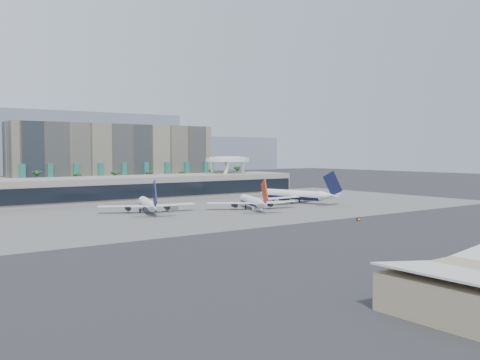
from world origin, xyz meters
TOP-DOWN VIEW (x-y plane):
  - ground at (0.00, 0.00)m, footprint 900.00×900.00m
  - apron_pad at (0.00, 55.00)m, footprint 260.00×130.00m
  - mountain_ridge at (27.88, 470.00)m, footprint 680.00×60.00m
  - hotel at (10.00, 174.41)m, footprint 140.00×30.00m
  - terminal at (0.00, 109.84)m, footprint 170.00×32.50m
  - saucer_structure at (55.00, 116.00)m, footprint 26.00×26.00m
  - palm_row at (7.00, 145.00)m, footprint 157.80×2.80m
  - airliner_left at (-30.37, 50.47)m, footprint 38.30×39.62m
  - airliner_centre at (11.37, 34.96)m, footprint 37.34×38.50m
  - airliner_right at (46.04, 45.01)m, footprint 43.63×45.27m
  - service_vehicle_a at (-19.58, 50.19)m, footprint 4.88×2.71m
  - service_vehicle_b at (10.44, 31.01)m, footprint 3.99×2.66m
  - taxiway_sign at (19.12, -16.90)m, footprint 2.20×0.55m

SIDE VIEW (x-z plane):
  - ground at x=0.00m, z-range 0.00..0.00m
  - apron_pad at x=0.00m, z-range 0.00..0.06m
  - taxiway_sign at x=19.12m, z-range 0.00..0.99m
  - service_vehicle_b at x=10.44m, z-range 0.00..1.91m
  - service_vehicle_a at x=-19.58m, z-range 0.00..2.29m
  - airliner_centre at x=11.37m, z-range -3.48..10.57m
  - airliner_left at x=-30.37m, z-range -3.51..10.66m
  - airliner_right at x=46.04m, z-range -3.95..12.00m
  - terminal at x=0.00m, z-range -0.73..13.77m
  - palm_row at x=7.00m, z-range 3.95..17.05m
  - hotel at x=10.00m, z-range -4.19..37.81m
  - saucer_structure at x=55.00m, z-range 7.51..29.40m
  - mountain_ridge at x=27.88m, z-range -5.11..64.89m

